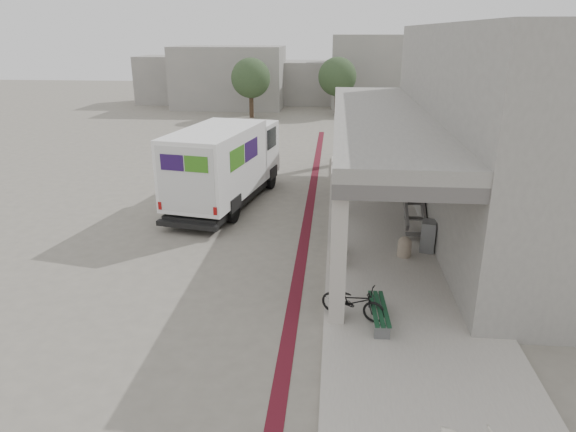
# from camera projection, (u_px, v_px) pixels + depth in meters

# --- Properties ---
(ground) EXTENTS (120.00, 120.00, 0.00)m
(ground) POSITION_uv_depth(u_px,v_px,m) (269.00, 261.00, 16.01)
(ground) COLOR slate
(ground) RESTS_ON ground
(bike_lane_stripe) EXTENTS (0.35, 40.00, 0.01)m
(bike_lane_stripe) POSITION_uv_depth(u_px,v_px,m) (305.00, 237.00, 17.80)
(bike_lane_stripe) COLOR #52101C
(bike_lane_stripe) RESTS_ON ground
(sidewalk) EXTENTS (4.40, 28.00, 0.12)m
(sidewalk) POSITION_uv_depth(u_px,v_px,m) (399.00, 264.00, 15.65)
(sidewalk) COLOR #9F988F
(sidewalk) RESTS_ON ground
(transit_building) EXTENTS (7.60, 17.00, 7.00)m
(transit_building) POSITION_uv_depth(u_px,v_px,m) (471.00, 130.00, 18.49)
(transit_building) COLOR gray
(transit_building) RESTS_ON ground
(distant_backdrop) EXTENTS (28.00, 10.00, 6.50)m
(distant_backdrop) POSITION_uv_depth(u_px,v_px,m) (286.00, 77.00, 48.97)
(distant_backdrop) COLOR gray
(distant_backdrop) RESTS_ON ground
(tree_left) EXTENTS (3.20, 3.20, 4.80)m
(tree_left) POSITION_uv_depth(u_px,v_px,m) (251.00, 78.00, 41.60)
(tree_left) COLOR #38281C
(tree_left) RESTS_ON ground
(tree_mid) EXTENTS (3.20, 3.20, 4.80)m
(tree_mid) POSITION_uv_depth(u_px,v_px,m) (337.00, 77.00, 42.87)
(tree_mid) COLOR #38281C
(tree_mid) RESTS_ON ground
(tree_right) EXTENTS (3.20, 3.20, 4.80)m
(tree_right) POSITION_uv_depth(u_px,v_px,m) (437.00, 79.00, 41.25)
(tree_right) COLOR #38281C
(tree_right) RESTS_ON ground
(fedex_truck) EXTENTS (3.67, 7.94, 3.26)m
(fedex_truck) POSITION_uv_depth(u_px,v_px,m) (226.00, 163.00, 20.78)
(fedex_truck) COLOR black
(fedex_truck) RESTS_ON ground
(bench) EXTENTS (0.44, 1.71, 0.40)m
(bench) POSITION_uv_depth(u_px,v_px,m) (379.00, 312.00, 12.31)
(bench) COLOR slate
(bench) RESTS_ON sidewalk
(bollard_near) EXTENTS (0.42, 0.42, 0.63)m
(bollard_near) POSITION_uv_depth(u_px,v_px,m) (337.00, 255.00, 15.37)
(bollard_near) COLOR gray
(bollard_near) RESTS_ON sidewalk
(bollard_far) EXTENTS (0.43, 0.43, 0.65)m
(bollard_far) POSITION_uv_depth(u_px,v_px,m) (405.00, 246.00, 15.95)
(bollard_far) COLOR gray
(bollard_far) RESTS_ON sidewalk
(utility_cabinet) EXTENTS (0.57, 0.68, 0.98)m
(utility_cabinet) POSITION_uv_depth(u_px,v_px,m) (428.00, 236.00, 16.32)
(utility_cabinet) COLOR slate
(utility_cabinet) RESTS_ON sidewalk
(bicycle_black) EXTENTS (1.72, 1.12, 0.85)m
(bicycle_black) POSITION_uv_depth(u_px,v_px,m) (353.00, 301.00, 12.49)
(bicycle_black) COLOR black
(bicycle_black) RESTS_ON sidewalk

